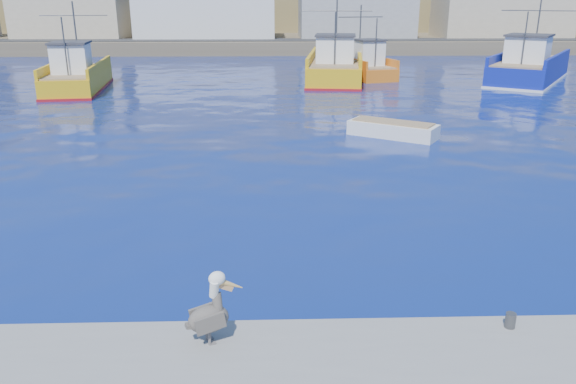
% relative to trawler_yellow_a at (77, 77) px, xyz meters
% --- Properties ---
extents(ground, '(260.00, 260.00, 0.00)m').
position_rel_trawler_yellow_a_xyz_m(ground, '(15.98, -30.27, -1.01)').
color(ground, '#07155A').
rests_on(ground, ground).
extents(dock_bollards, '(36.20, 0.20, 0.30)m').
position_rel_trawler_yellow_a_xyz_m(dock_bollards, '(16.58, -33.67, -0.36)').
color(dock_bollards, '#4C4C4C').
rests_on(dock_bollards, dock).
extents(trawler_yellow_a, '(4.97, 10.99, 6.43)m').
position_rel_trawler_yellow_a_xyz_m(trawler_yellow_a, '(0.00, 0.00, 0.00)').
color(trawler_yellow_a, gold).
rests_on(trawler_yellow_a, ground).
extents(trawler_yellow_b, '(6.02, 12.86, 6.66)m').
position_rel_trawler_yellow_a_xyz_m(trawler_yellow_b, '(19.85, 4.82, 0.09)').
color(trawler_yellow_b, gold).
rests_on(trawler_yellow_b, ground).
extents(trawler_blue, '(10.76, 12.96, 6.69)m').
position_rel_trawler_yellow_a_xyz_m(trawler_blue, '(35.77, 3.65, 0.11)').
color(trawler_blue, navy).
rests_on(trawler_blue, ground).
extents(boat_orange, '(5.06, 8.51, 6.04)m').
position_rel_trawler_yellow_a_xyz_m(boat_orange, '(22.61, 6.82, 0.01)').
color(boat_orange, orange).
rests_on(boat_orange, ground).
extents(skiff_mid, '(4.44, 3.63, 0.94)m').
position_rel_trawler_yellow_a_xyz_m(skiff_mid, '(20.47, -15.76, -0.70)').
color(skiff_mid, silver).
rests_on(skiff_mid, ground).
extents(pelican, '(1.09, 0.70, 1.38)m').
position_rel_trawler_yellow_a_xyz_m(pelican, '(13.34, -33.95, 0.08)').
color(pelican, '#595451').
rests_on(pelican, dock).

